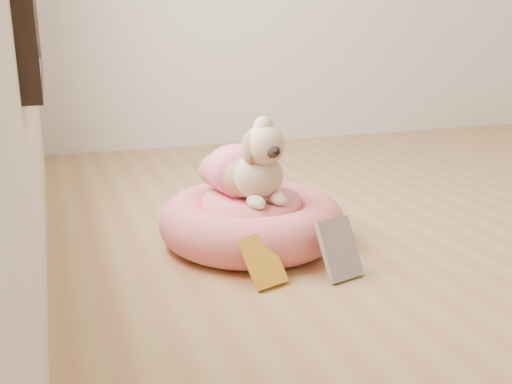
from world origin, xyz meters
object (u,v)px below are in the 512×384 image
object	(u,v)px
pet_bed	(252,220)
book_yellow	(263,260)
book_white	(339,249)
dog	(247,154)

from	to	relation	value
pet_bed	book_yellow	distance (m)	0.38
pet_bed	book_white	world-z (taller)	book_white
dog	book_white	bearing A→B (deg)	-75.65
dog	book_yellow	world-z (taller)	dog
book_white	book_yellow	bearing A→B (deg)	157.92
pet_bed	dog	world-z (taller)	dog
dog	book_white	size ratio (longest dim) A/B	2.18
pet_bed	dog	xyz separation A→B (m)	(-0.02, 0.01, 0.27)
book_white	pet_bed	bearing A→B (deg)	98.73
pet_bed	book_yellow	size ratio (longest dim) A/B	3.98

